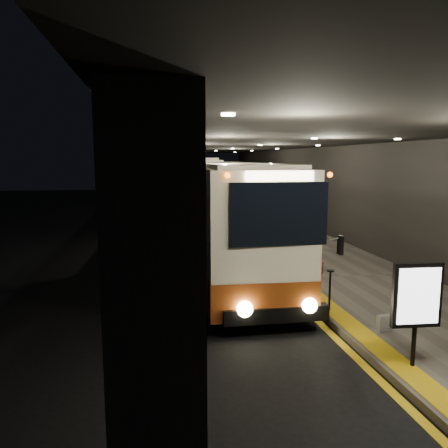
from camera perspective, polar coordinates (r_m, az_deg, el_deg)
ground at (r=12.34m, az=-2.19°, el=-9.53°), size 90.00×90.00×0.00m
lane_line_white at (r=17.07m, az=-10.44°, el=-4.55°), size 0.12×50.00×0.01m
kerb_stripe_yellow at (r=17.50m, az=3.31°, el=-4.10°), size 0.18×50.00×0.01m
sidewalk at (r=18.17m, az=10.72°, el=-3.54°), size 4.50×50.00×0.15m
tactile_strip at (r=17.59m, az=4.90°, el=-3.55°), size 0.50×50.00×0.01m
terminal_wall at (r=18.71m, az=17.48°, el=5.60°), size 0.10×50.00×6.00m
support_columns at (r=15.72m, az=-9.60°, el=2.47°), size 0.80×24.80×4.40m
canopy at (r=17.13m, az=3.94°, el=11.10°), size 9.00×50.00×0.40m
coach_main at (r=14.62m, az=0.69°, el=0.26°), size 2.84×11.60×3.59m
coach_second at (r=27.02m, az=-4.41°, el=4.20°), size 2.87×12.05×3.77m
coach_third at (r=43.64m, az=-6.69°, el=5.67°), size 2.38×11.34×3.56m
passenger_boarding at (r=11.85m, az=12.01°, el=-5.42°), size 0.44×0.64×1.71m
bag_polka at (r=10.17m, az=20.13°, el=-12.09°), size 0.31×0.17×0.36m
info_sign at (r=8.42m, az=23.90°, el=-8.74°), size 0.90×0.17×1.89m
stanchion_post at (r=11.04m, az=13.65°, el=-8.44°), size 0.05×0.05×0.99m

